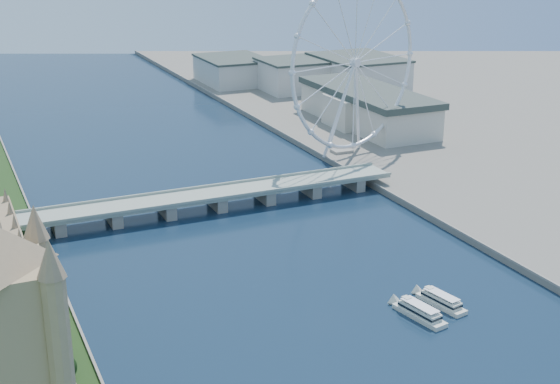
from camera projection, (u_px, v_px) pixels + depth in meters
parliament_range at (5, 321)px, 283.76m from camera, size 24.00×200.00×70.00m
westminster_bridge at (217, 197)px, 449.39m from camera, size 220.00×22.00×9.50m
london_eye at (355, 63)px, 523.69m from camera, size 113.60×39.12×124.30m
county_hall at (366, 128)px, 631.50m from camera, size 54.00×144.00×35.00m
city_skyline at (159, 91)px, 685.87m from camera, size 505.00×280.00×32.00m
tour_boat_near at (419, 317)px, 325.01m from camera, size 12.70×29.86×6.40m
tour_boat_far at (441, 306)px, 335.08m from camera, size 12.09×28.35×6.06m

